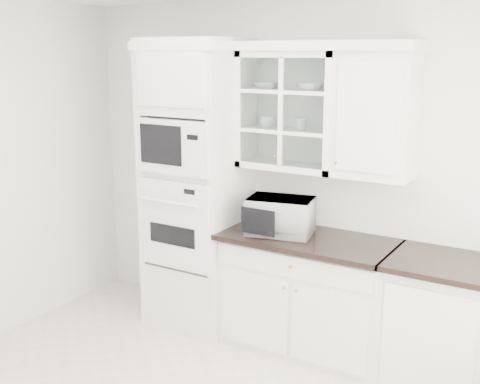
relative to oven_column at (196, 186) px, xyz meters
The scene contains 12 objects.
room_shell 1.37m from the oven_column, 52.79° to the right, with size 4.00×3.50×2.70m.
oven_column is the anchor object (origin of this frame).
base_cabinet_run 1.27m from the oven_column, ahead, with size 1.32×0.67×0.92m.
extra_base_cabinet 2.16m from the oven_column, ahead, with size 0.72×0.67×0.92m.
upper_cabinet_glass 1.03m from the oven_column, 12.10° to the left, with size 0.80×0.33×0.90m.
upper_cabinet_solid 1.60m from the oven_column, ahead, with size 0.55×0.33×0.90m, color white.
crown_molding 1.33m from the oven_column, 11.90° to the left, with size 2.14×0.38×0.07m, color white.
countertop_microwave 0.82m from the oven_column, ahead, with size 0.49×0.41×0.28m, color white.
bowl_a 1.02m from the oven_column, 17.56° to the left, with size 0.20×0.20×0.05m, color white.
bowl_b 1.27m from the oven_column, ahead, with size 0.18×0.18×0.06m, color white.
cup_a 0.82m from the oven_column, 14.24° to the left, with size 0.11×0.11×0.09m, color white.
cup_b 1.05m from the oven_column, ahead, with size 0.10×0.10×0.09m, color white.
Camera 1 is at (2.11, -2.57, 2.30)m, focal length 45.00 mm.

